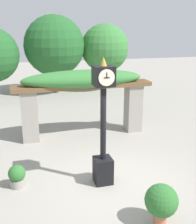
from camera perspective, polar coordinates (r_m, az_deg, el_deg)
The scene contains 6 objects.
ground_plane at distance 8.17m, azimuth 3.30°, elevation -13.79°, with size 60.00×60.00×0.00m, color gray.
pedestal_clock at distance 7.42m, azimuth 1.06°, elevation -3.45°, with size 0.50×0.55×3.47m.
pergola at distance 10.81m, azimuth -2.96°, elevation 4.95°, with size 5.38×1.20×2.62m.
potted_plant_near_left at distance 6.49m, azimuth 12.73°, elevation -17.34°, with size 0.73×0.73×0.95m.
potted_plant_near_right at distance 8.05m, azimuth -16.13°, elevation -12.35°, with size 0.46×0.46×0.63m.
tree_line at distance 18.32m, azimuth -9.20°, elevation 12.56°, with size 10.33×4.20×4.97m.
Camera 1 is at (-2.36, -6.63, 4.15)m, focal length 45.00 mm.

